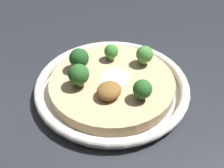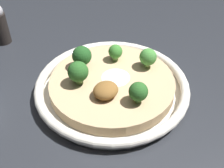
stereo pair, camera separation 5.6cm
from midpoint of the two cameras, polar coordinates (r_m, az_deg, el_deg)
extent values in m
plane|color=#23262B|center=(0.57, 2.79, -1.70)|extent=(6.00, 6.00, 0.00)
cylinder|color=silver|center=(0.57, 2.81, -1.35)|extent=(0.29, 0.29, 0.01)
torus|color=silver|center=(0.56, 2.85, -0.29)|extent=(0.31, 0.31, 0.02)
cylinder|color=tan|center=(0.56, 2.86, -0.12)|extent=(0.25, 0.25, 0.02)
cone|color=white|center=(0.55, 3.85, 1.60)|extent=(0.06, 0.06, 0.01)
ellipsoid|color=brown|center=(0.51, 1.86, -1.43)|extent=(0.05, 0.04, 0.03)
cylinder|color=#84A856|center=(0.59, 9.93, 4.07)|extent=(0.01, 0.01, 0.02)
sphere|color=#428438|center=(0.58, 10.11, 5.33)|extent=(0.04, 0.04, 0.04)
cylinder|color=#668E47|center=(0.54, -3.83, 0.91)|extent=(0.02, 0.02, 0.02)
sphere|color=#285B23|center=(0.53, -3.91, 2.41)|extent=(0.04, 0.04, 0.04)
cylinder|color=#668E47|center=(0.51, 8.45, -2.98)|extent=(0.01, 0.01, 0.02)
sphere|color=#285B23|center=(0.49, 8.62, -1.67)|extent=(0.03, 0.03, 0.03)
cylinder|color=#668E47|center=(0.60, 3.37, 5.45)|extent=(0.02, 0.02, 0.01)
sphere|color=#387A2D|center=(0.59, 3.42, 6.51)|extent=(0.03, 0.03, 0.03)
cylinder|color=#84A856|center=(0.58, -3.29, 4.20)|extent=(0.01, 0.01, 0.02)
sphere|color=#1E4C1E|center=(0.57, -3.36, 5.66)|extent=(0.04, 0.04, 0.04)
cylinder|color=black|center=(0.75, -19.75, 10.51)|extent=(0.04, 0.04, 0.08)
camera|label=1|loc=(0.03, -87.13, 2.47)|focal=45.00mm
camera|label=2|loc=(0.03, 92.87, -2.47)|focal=45.00mm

